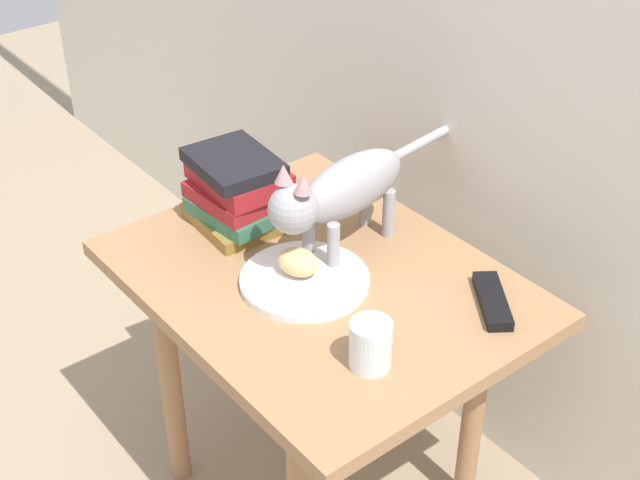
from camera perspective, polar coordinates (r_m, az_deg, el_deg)
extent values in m
cube|color=#9E724C|center=(1.68, 0.00, -2.68)|extent=(0.76, 0.58, 0.03)
cylinder|color=#9E724C|center=(1.92, -9.32, -8.85)|extent=(0.04, 0.04, 0.54)
cylinder|color=#9E724C|center=(2.10, 0.94, -3.91)|extent=(0.04, 0.04, 0.54)
cylinder|color=#9E724C|center=(1.87, 9.61, -10.28)|extent=(0.04, 0.04, 0.54)
cylinder|color=white|center=(1.66, -1.04, -2.47)|extent=(0.24, 0.24, 0.01)
ellipsoid|color=#E0BC7A|center=(1.64, -1.39, -1.39)|extent=(0.09, 0.08, 0.05)
cylinder|color=#99999E|center=(1.67, 0.74, -0.42)|extent=(0.02, 0.02, 0.10)
cylinder|color=#99999E|center=(1.70, -0.73, 0.38)|extent=(0.02, 0.02, 0.10)
cylinder|color=#99999E|center=(1.77, 4.31, 1.69)|extent=(0.02, 0.02, 0.10)
cylinder|color=#99999E|center=(1.80, 2.86, 2.40)|extent=(0.02, 0.02, 0.10)
ellipsoid|color=#99999E|center=(1.69, 2.00, 3.48)|extent=(0.12, 0.27, 0.11)
sphere|color=#99999E|center=(1.59, -1.70, 1.94)|extent=(0.09, 0.09, 0.09)
cone|color=tan|center=(1.54, -1.16, 3.61)|extent=(0.03, 0.03, 0.03)
cone|color=tan|center=(1.57, -2.30, 4.17)|extent=(0.03, 0.03, 0.03)
cylinder|color=#99999E|center=(1.82, 6.32, 6.04)|extent=(0.04, 0.16, 0.02)
cube|color=olive|center=(1.83, -5.25, 1.43)|extent=(0.19, 0.17, 0.03)
cube|color=#336B4C|center=(1.80, -5.10, 2.03)|extent=(0.19, 0.16, 0.03)
cube|color=maroon|center=(1.79, -5.22, 2.95)|extent=(0.18, 0.16, 0.03)
cube|color=maroon|center=(1.78, -5.09, 4.01)|extent=(0.19, 0.15, 0.04)
cube|color=black|center=(1.75, -5.43, 4.84)|extent=(0.19, 0.16, 0.03)
cylinder|color=silver|center=(1.46, 3.18, -6.56)|extent=(0.07, 0.07, 0.08)
cylinder|color=silver|center=(1.47, 3.16, -7.16)|extent=(0.06, 0.06, 0.04)
cube|color=black|center=(1.63, 10.74, -3.76)|extent=(0.15, 0.12, 0.02)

